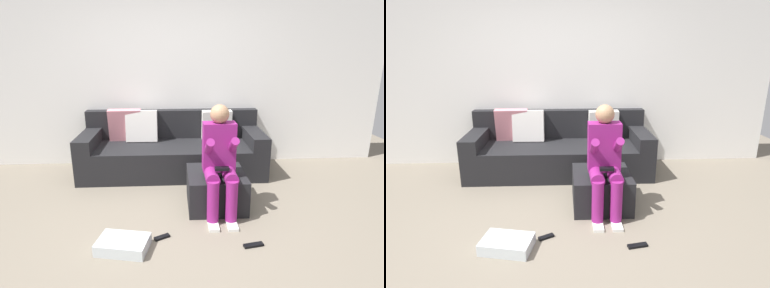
# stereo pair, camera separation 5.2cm
# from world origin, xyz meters

# --- Properties ---
(ground_plane) EXTENTS (8.01, 8.01, 0.00)m
(ground_plane) POSITION_xyz_m (0.00, 0.00, 0.00)
(ground_plane) COLOR slate
(wall_back) EXTENTS (6.16, 0.10, 2.77)m
(wall_back) POSITION_xyz_m (0.00, 2.13, 1.39)
(wall_back) COLOR white
(wall_back) RESTS_ON ground_plane
(couch_sectional) EXTENTS (2.46, 0.91, 0.87)m
(couch_sectional) POSITION_xyz_m (-0.04, 1.69, 0.30)
(couch_sectional) COLOR black
(couch_sectional) RESTS_ON ground_plane
(ottoman) EXTENTS (0.62, 0.65, 0.38)m
(ottoman) POSITION_xyz_m (0.43, 0.64, 0.19)
(ottoman) COLOR black
(ottoman) RESTS_ON ground_plane
(person_seated) EXTENTS (0.33, 0.58, 1.14)m
(person_seated) POSITION_xyz_m (0.44, 0.46, 0.60)
(person_seated) COLOR #8C1E72
(person_seated) RESTS_ON ground_plane
(storage_bin) EXTENTS (0.48, 0.37, 0.10)m
(storage_bin) POSITION_xyz_m (-0.47, -0.14, 0.05)
(storage_bin) COLOR silver
(storage_bin) RESTS_ON ground_plane
(remote_near_ottoman) EXTENTS (0.19, 0.08, 0.02)m
(remote_near_ottoman) POSITION_xyz_m (0.66, -0.16, 0.01)
(remote_near_ottoman) COLOR black
(remote_near_ottoman) RESTS_ON ground_plane
(remote_by_storage_bin) EXTENTS (0.15, 0.11, 0.02)m
(remote_by_storage_bin) POSITION_xyz_m (-0.14, 0.01, 0.01)
(remote_by_storage_bin) COLOR black
(remote_by_storage_bin) RESTS_ON ground_plane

